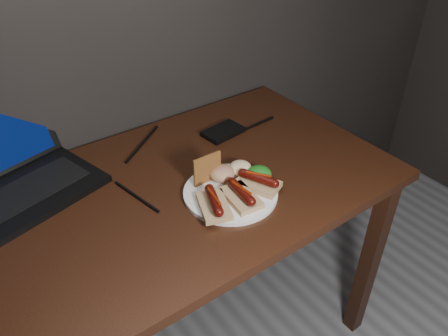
% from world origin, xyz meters
% --- Properties ---
extents(desk, '(1.40, 0.70, 0.75)m').
position_xyz_m(desk, '(0.00, 1.38, 0.66)').
color(desk, '#351B0D').
rests_on(desk, ground).
extents(laptop, '(0.48, 0.42, 0.25)m').
position_xyz_m(laptop, '(-0.29, 1.63, 0.81)').
color(laptop, black).
rests_on(laptop, desk).
extents(hard_drive, '(0.14, 0.10, 0.02)m').
position_xyz_m(hard_drive, '(0.36, 1.53, 0.76)').
color(hard_drive, black).
rests_on(hard_drive, desk).
extents(desk_cables, '(1.01, 0.39, 0.01)m').
position_xyz_m(desk_cables, '(0.00, 1.50, 0.75)').
color(desk_cables, black).
rests_on(desk_cables, desk).
extents(plate, '(0.32, 0.32, 0.01)m').
position_xyz_m(plate, '(0.19, 1.27, 0.76)').
color(plate, white).
rests_on(plate, desk).
extents(bread_sausage_left, '(0.11, 0.13, 0.04)m').
position_xyz_m(bread_sausage_left, '(0.11, 1.23, 0.78)').
color(bread_sausage_left, tan).
rests_on(bread_sausage_left, plate).
extents(bread_sausage_center, '(0.08, 0.12, 0.04)m').
position_xyz_m(bread_sausage_center, '(0.19, 1.22, 0.78)').
color(bread_sausage_center, tan).
rests_on(bread_sausage_center, plate).
extents(bread_sausage_right, '(0.11, 0.13, 0.04)m').
position_xyz_m(bread_sausage_right, '(0.26, 1.24, 0.78)').
color(bread_sausage_right, tan).
rests_on(bread_sausage_right, plate).
extents(crispbread, '(0.09, 0.01, 0.08)m').
position_xyz_m(crispbread, '(0.16, 1.34, 0.80)').
color(crispbread, '#A4662D').
rests_on(crispbread, plate).
extents(salad_greens, '(0.07, 0.07, 0.04)m').
position_xyz_m(salad_greens, '(0.28, 1.26, 0.78)').
color(salad_greens, '#144F0F').
rests_on(salad_greens, plate).
extents(salsa_mound, '(0.07, 0.07, 0.04)m').
position_xyz_m(salsa_mound, '(0.20, 1.32, 0.78)').
color(salsa_mound, maroon).
rests_on(salsa_mound, plate).
extents(coleslaw_mound, '(0.06, 0.06, 0.04)m').
position_xyz_m(coleslaw_mound, '(0.26, 1.32, 0.78)').
color(coleslaw_mound, white).
rests_on(coleslaw_mound, plate).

